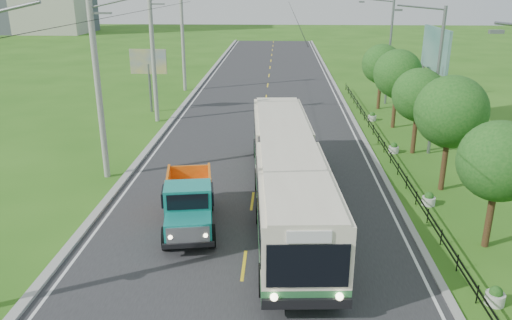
# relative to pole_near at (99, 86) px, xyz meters

# --- Properties ---
(ground) EXTENTS (240.00, 240.00, 0.00)m
(ground) POSITION_rel_pole_near_xyz_m (8.26, -9.00, -5.09)
(ground) COLOR #2B6016
(ground) RESTS_ON ground
(road) EXTENTS (14.00, 120.00, 0.02)m
(road) POSITION_rel_pole_near_xyz_m (8.26, 11.00, -5.08)
(road) COLOR #28282B
(road) RESTS_ON ground
(curb_left) EXTENTS (0.40, 120.00, 0.15)m
(curb_left) POSITION_rel_pole_near_xyz_m (1.06, 11.00, -5.02)
(curb_left) COLOR #9E9E99
(curb_left) RESTS_ON ground
(curb_right) EXTENTS (0.30, 120.00, 0.10)m
(curb_right) POSITION_rel_pole_near_xyz_m (15.41, 11.00, -5.04)
(curb_right) COLOR #9E9E99
(curb_right) RESTS_ON ground
(edge_line_left) EXTENTS (0.12, 120.00, 0.00)m
(edge_line_left) POSITION_rel_pole_near_xyz_m (1.61, 11.00, -5.07)
(edge_line_left) COLOR silver
(edge_line_left) RESTS_ON road
(edge_line_right) EXTENTS (0.12, 120.00, 0.00)m
(edge_line_right) POSITION_rel_pole_near_xyz_m (14.91, 11.00, -5.07)
(edge_line_right) COLOR silver
(edge_line_right) RESTS_ON road
(centre_dash) EXTENTS (0.12, 2.20, 0.00)m
(centre_dash) POSITION_rel_pole_near_xyz_m (8.26, -9.00, -5.07)
(centre_dash) COLOR yellow
(centre_dash) RESTS_ON road
(railing_right) EXTENTS (0.04, 40.00, 0.60)m
(railing_right) POSITION_rel_pole_near_xyz_m (16.26, 5.00, -4.79)
(railing_right) COLOR black
(railing_right) RESTS_ON ground
(pole_near) EXTENTS (3.51, 0.32, 10.00)m
(pole_near) POSITION_rel_pole_near_xyz_m (0.00, 0.00, 0.00)
(pole_near) COLOR gray
(pole_near) RESTS_ON ground
(pole_mid) EXTENTS (3.51, 0.32, 10.00)m
(pole_mid) POSITION_rel_pole_near_xyz_m (0.00, 12.00, 0.00)
(pole_mid) COLOR gray
(pole_mid) RESTS_ON ground
(pole_far) EXTENTS (3.51, 0.32, 10.00)m
(pole_far) POSITION_rel_pole_near_xyz_m (0.00, 24.00, 0.00)
(pole_far) COLOR gray
(pole_far) RESTS_ON ground
(tree_second) EXTENTS (3.18, 3.26, 5.30)m
(tree_second) POSITION_rel_pole_near_xyz_m (18.12, -6.86, -1.57)
(tree_second) COLOR #382314
(tree_second) RESTS_ON ground
(tree_third) EXTENTS (3.60, 3.62, 6.00)m
(tree_third) POSITION_rel_pole_near_xyz_m (18.12, -0.86, -1.11)
(tree_third) COLOR #382314
(tree_third) RESTS_ON ground
(tree_fourth) EXTENTS (3.24, 3.31, 5.40)m
(tree_fourth) POSITION_rel_pole_near_xyz_m (18.12, 5.14, -1.51)
(tree_fourth) COLOR #382314
(tree_fourth) RESTS_ON ground
(tree_fifth) EXTENTS (3.48, 3.52, 5.80)m
(tree_fifth) POSITION_rel_pole_near_xyz_m (18.12, 11.14, -1.24)
(tree_fifth) COLOR #382314
(tree_fifth) RESTS_ON ground
(tree_back) EXTENTS (3.30, 3.36, 5.50)m
(tree_back) POSITION_rel_pole_near_xyz_m (18.12, 17.14, -1.44)
(tree_back) COLOR #382314
(tree_back) RESTS_ON ground
(streetlight_mid) EXTENTS (3.02, 0.20, 9.07)m
(streetlight_mid) POSITION_rel_pole_near_xyz_m (18.90, 5.00, -0.19)
(streetlight_mid) COLOR slate
(streetlight_mid) RESTS_ON ground
(streetlight_far) EXTENTS (3.02, 0.20, 9.07)m
(streetlight_far) POSITION_rel_pole_near_xyz_m (18.90, 19.00, -0.19)
(streetlight_far) COLOR slate
(streetlight_far) RESTS_ON ground
(planter_front) EXTENTS (0.64, 0.64, 0.67)m
(planter_front) POSITION_rel_pole_near_xyz_m (16.86, -11.00, -4.81)
(planter_front) COLOR silver
(planter_front) RESTS_ON ground
(planter_near) EXTENTS (0.64, 0.64, 0.67)m
(planter_near) POSITION_rel_pole_near_xyz_m (16.86, -3.00, -4.81)
(planter_near) COLOR silver
(planter_near) RESTS_ON ground
(planter_mid) EXTENTS (0.64, 0.64, 0.67)m
(planter_mid) POSITION_rel_pole_near_xyz_m (16.86, 5.00, -4.81)
(planter_mid) COLOR silver
(planter_mid) RESTS_ON ground
(planter_far) EXTENTS (0.64, 0.64, 0.67)m
(planter_far) POSITION_rel_pole_near_xyz_m (16.86, 13.00, -4.81)
(planter_far) COLOR silver
(planter_far) RESTS_ON ground
(billboard_left) EXTENTS (3.00, 0.20, 5.20)m
(billboard_left) POSITION_rel_pole_near_xyz_m (-1.24, 15.00, -1.23)
(billboard_left) COLOR slate
(billboard_left) RESTS_ON ground
(billboard_right) EXTENTS (0.24, 6.00, 7.30)m
(billboard_right) POSITION_rel_pole_near_xyz_m (20.56, 11.00, 0.25)
(billboard_right) COLOR slate
(billboard_right) RESTS_ON ground
(bus) EXTENTS (3.93, 17.69, 3.39)m
(bus) POSITION_rel_pole_near_xyz_m (9.91, -3.64, -3.06)
(bus) COLOR #2C703B
(bus) RESTS_ON ground
(dump_truck) EXTENTS (2.88, 5.70, 2.29)m
(dump_truck) POSITION_rel_pole_near_xyz_m (5.64, -5.86, -3.80)
(dump_truck) COLOR #178A80
(dump_truck) RESTS_ON ground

